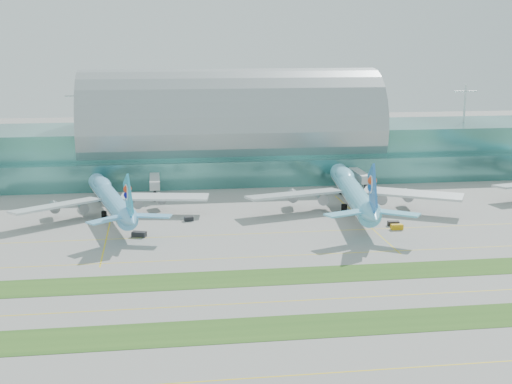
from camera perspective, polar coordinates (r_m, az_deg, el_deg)
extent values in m
plane|color=gray|center=(169.75, 2.62, -6.97)|extent=(700.00, 700.00, 0.00)
cube|color=#3D7A75|center=(292.50, -2.06, 3.35)|extent=(340.00, 42.00, 20.00)
cube|color=#3D7A75|center=(269.88, -1.51, 1.50)|extent=(340.00, 8.00, 10.00)
ellipsoid|color=#9EA5A8|center=(291.07, -2.07, 5.29)|extent=(340.00, 46.20, 16.17)
cylinder|color=white|center=(290.18, -2.09, 6.86)|extent=(0.80, 0.80, 16.00)
cube|color=#B2B7B7|center=(257.33, -8.11, 0.94)|extent=(3.50, 22.00, 3.00)
cylinder|color=black|center=(248.28, -8.08, -0.31)|extent=(1.00, 1.00, 4.00)
cube|color=#B2B7B7|center=(267.75, 8.16, 1.39)|extent=(3.50, 22.00, 3.00)
cylinder|color=black|center=(259.07, 8.74, 0.21)|extent=(1.00, 1.00, 4.00)
cube|color=#2D591E|center=(144.19, 4.70, -10.62)|extent=(420.00, 12.00, 0.08)
cube|color=#2D591E|center=(171.59, 2.49, -6.74)|extent=(420.00, 12.00, 0.08)
cube|color=yellow|center=(126.60, 6.74, -14.13)|extent=(420.00, 0.35, 0.01)
cube|color=yellow|center=(156.87, 3.57, -8.65)|extent=(420.00, 0.35, 0.01)
cube|color=yellow|center=(186.54, 1.60, -5.14)|extent=(420.00, 0.35, 0.01)
cube|color=yellow|center=(207.34, 0.58, -3.32)|extent=(420.00, 0.35, 0.01)
cylinder|color=#6BBAEC|center=(229.59, -11.56, -0.54)|extent=(18.52, 58.14, 5.83)
ellipsoid|color=#6BBAEC|center=(245.02, -12.20, 0.64)|extent=(9.30, 18.50, 4.15)
cone|color=#6BBAEC|center=(259.98, -12.69, 0.93)|extent=(6.72, 5.87, 5.83)
cone|color=#6BBAEC|center=(197.80, -10.00, -2.24)|extent=(7.26, 9.47, 5.54)
cube|color=silver|center=(225.91, -15.71, -1.06)|extent=(27.21, 21.88, 1.15)
cylinder|color=gray|center=(231.65, -14.76, -1.18)|extent=(4.26, 5.75, 3.20)
cube|color=silver|center=(231.04, -7.34, -0.40)|extent=(28.98, 11.53, 1.15)
cylinder|color=gray|center=(235.42, -8.61, -0.69)|extent=(4.26, 5.75, 3.20)
cube|color=#30ADD9|center=(198.20, -10.17, -0.45)|extent=(3.27, 12.18, 13.55)
cylinder|color=white|center=(198.79, -10.24, 0.00)|extent=(1.82, 4.59, 4.51)
cylinder|color=black|center=(251.91, -12.34, -0.43)|extent=(1.69, 1.69, 2.82)
cylinder|color=black|center=(226.57, -12.06, -1.86)|extent=(1.69, 1.69, 2.82)
cylinder|color=black|center=(227.43, -10.65, -1.74)|extent=(1.69, 1.69, 2.82)
cylinder|color=#6BCAED|center=(234.19, 7.73, 0.05)|extent=(14.52, 66.25, 6.59)
ellipsoid|color=#6BCAED|center=(251.69, 7.11, 1.36)|extent=(8.64, 20.66, 4.70)
cone|color=#6BCAED|center=(268.62, 6.59, 1.69)|extent=(7.19, 6.08, 6.59)
cone|color=#6BCAED|center=(198.20, 9.35, -1.91)|extent=(7.38, 10.26, 6.26)
cube|color=silver|center=(230.06, 3.09, -0.19)|extent=(32.89, 16.02, 1.30)
cylinder|color=#96979E|center=(236.52, 4.14, -0.40)|extent=(4.30, 6.24, 3.62)
cube|color=silver|center=(235.94, 12.40, -0.14)|extent=(31.79, 22.45, 1.30)
cylinder|color=#96979E|center=(240.83, 10.96, -0.37)|extent=(4.30, 6.24, 3.62)
cube|color=blue|center=(198.70, 9.31, 0.11)|extent=(2.32, 13.95, 15.33)
cylinder|color=white|center=(199.39, 9.27, 0.62)|extent=(1.57, 5.18, 5.10)
cylinder|color=black|center=(259.44, 6.86, 0.19)|extent=(1.91, 1.91, 3.19)
cylinder|color=black|center=(230.73, 7.07, -1.37)|extent=(1.91, 1.91, 3.19)
cylinder|color=black|center=(231.72, 8.63, -1.35)|extent=(1.91, 1.91, 3.19)
cube|color=black|center=(206.35, -9.33, -3.35)|extent=(4.47, 3.26, 1.49)
cube|color=black|center=(221.62, -5.40, -2.15)|extent=(3.02, 2.18, 1.34)
cube|color=orange|center=(215.11, 11.21, -2.76)|extent=(3.53, 1.69, 1.59)
cube|color=black|center=(219.10, 10.93, -2.49)|extent=(3.60, 2.13, 1.44)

